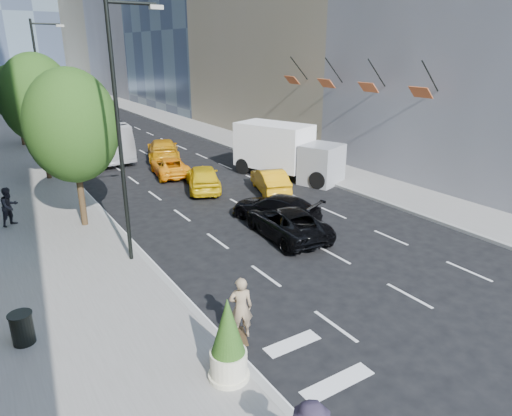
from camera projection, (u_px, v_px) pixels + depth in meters
ground at (316, 261)px, 18.96m from camera, size 160.00×160.00×0.00m
sidewalk_left at (4, 152)px, 38.25m from camera, size 6.00×120.00×0.15m
sidewalk_right at (207, 131)px, 47.86m from camera, size 4.00×120.00×0.15m
lamp_near at (122, 120)px, 17.00m from camera, size 2.13×0.22×10.00m
lamp_far at (43, 87)px, 31.33m from camera, size 2.13×0.22×10.00m
tree_near at (72, 126)px, 20.82m from camera, size 4.20×4.20×7.46m
tree_mid at (37, 99)px, 28.66m from camera, size 4.50×4.50×7.99m
tree_far at (15, 93)px, 39.24m from camera, size 3.90×3.90×6.92m
traffic_signal at (16, 91)px, 46.14m from camera, size 2.48×0.53×5.20m
facade_flags at (348, 82)px, 30.23m from camera, size 1.85×13.30×2.05m
skateboarder at (241, 312)px, 13.52m from camera, size 0.83×0.69×1.96m
black_sedan_lincoln at (286, 222)px, 21.20m from camera, size 2.82×5.30×1.42m
black_sedan_mercedes at (276, 208)px, 23.04m from camera, size 3.64×5.15×1.39m
taxi_a at (203, 177)px, 28.09m from camera, size 3.46×5.10×1.61m
taxi_b at (270, 180)px, 27.79m from camera, size 2.85×4.61×1.43m
taxi_c at (170, 166)px, 31.32m from camera, size 2.94×4.91×1.28m
taxi_d at (163, 149)px, 35.72m from camera, size 3.98×6.08×1.64m
city_bus at (87, 135)px, 36.75m from camera, size 4.25×12.28×3.35m
box_truck at (286, 151)px, 30.71m from camera, size 5.07×7.80×3.52m
pedestrian_a at (9, 207)px, 22.03m from camera, size 1.18×1.13×1.92m
trash_can at (22, 329)px, 13.29m from camera, size 0.63×0.63×0.94m
planter_shrub at (228, 341)px, 11.68m from camera, size 0.99×0.99×2.36m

